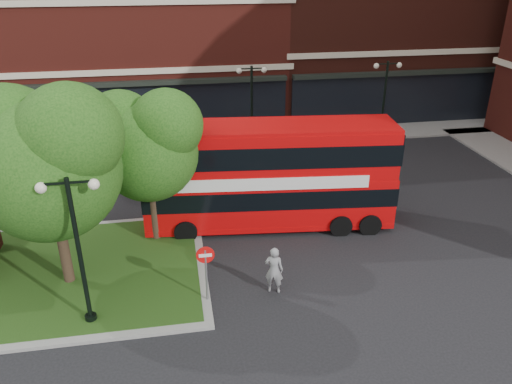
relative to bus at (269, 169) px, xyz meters
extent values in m
plane|color=black|center=(-1.26, -5.56, -2.56)|extent=(120.00, 120.00, 0.00)
cube|color=slate|center=(-1.26, 10.94, -2.50)|extent=(44.00, 3.00, 0.12)
cube|color=maroon|center=(-9.26, 18.44, 4.44)|extent=(26.00, 12.00, 14.00)
cube|color=gray|center=(-9.26, -2.56, -2.50)|extent=(12.60, 7.60, 0.12)
cube|color=#19380F|center=(-9.26, -2.56, -2.49)|extent=(12.00, 7.00, 0.15)
cylinder|color=#2D2116|center=(-7.76, -3.06, -0.60)|extent=(0.36, 0.36, 3.92)
sphere|color=#184310|center=(-7.76, -3.06, 1.78)|extent=(4.60, 4.60, 4.60)
sphere|color=#184310|center=(-8.91, -2.37, 2.69)|extent=(3.45, 3.45, 3.45)
sphere|color=#184310|center=(-6.84, -3.52, 3.04)|extent=(3.22, 3.22, 3.22)
cylinder|color=#2D2116|center=(-4.76, -0.56, -0.83)|extent=(0.36, 0.36, 3.47)
sphere|color=#184310|center=(-4.76, -0.56, 1.28)|extent=(3.80, 3.80, 3.80)
sphere|color=#184310|center=(-5.71, 0.01, 2.09)|extent=(2.85, 2.85, 2.85)
sphere|color=#184310|center=(-4.00, -0.94, 2.40)|extent=(2.66, 2.66, 2.66)
cylinder|color=black|center=(-6.76, -5.36, -0.06)|extent=(0.14, 0.14, 5.00)
cylinder|color=black|center=(-6.76, -5.36, -2.41)|extent=(0.36, 0.36, 0.30)
cube|color=black|center=(-6.76, -5.36, 2.29)|extent=(1.40, 0.06, 0.06)
sphere|color=#F2EACC|center=(-7.46, -5.36, 2.19)|extent=(0.32, 0.32, 0.32)
sphere|color=#F2EACC|center=(-6.06, -5.36, 2.19)|extent=(0.32, 0.32, 0.32)
cylinder|color=black|center=(0.74, 8.94, -0.06)|extent=(0.14, 0.14, 5.00)
cylinder|color=black|center=(0.74, 8.94, -2.41)|extent=(0.36, 0.36, 0.30)
cube|color=black|center=(0.74, 8.94, 2.29)|extent=(1.40, 0.06, 0.06)
sphere|color=#F2EACC|center=(0.04, 8.94, 2.19)|extent=(0.32, 0.32, 0.32)
sphere|color=#F2EACC|center=(1.44, 8.94, 2.19)|extent=(0.32, 0.32, 0.32)
cylinder|color=black|center=(8.74, 8.94, -0.06)|extent=(0.14, 0.14, 5.00)
cylinder|color=black|center=(8.74, 8.94, -2.41)|extent=(0.36, 0.36, 0.30)
cube|color=black|center=(8.74, 8.94, 2.29)|extent=(1.40, 0.06, 0.06)
sphere|color=#F2EACC|center=(8.04, 8.94, 2.19)|extent=(0.32, 0.32, 0.32)
sphere|color=#F2EACC|center=(9.44, 8.94, 2.19)|extent=(0.32, 0.32, 0.32)
cube|color=#BF0709|center=(0.00, 0.00, -1.17)|extent=(10.42, 3.32, 1.95)
cube|color=#BF0709|center=(0.00, 0.00, 0.79)|extent=(10.31, 3.29, 1.95)
cube|color=black|center=(0.00, 0.00, 0.88)|extent=(10.42, 3.32, 0.88)
cube|color=silver|center=(-0.12, -1.18, -0.15)|extent=(7.64, 0.79, 0.51)
imported|color=gray|center=(-0.76, -4.73, -1.70)|extent=(0.74, 0.61, 1.73)
imported|color=#B1B4B9|center=(-3.79, 8.94, -1.93)|extent=(3.88, 1.96, 1.27)
imported|color=silver|center=(1.74, 8.94, -1.95)|extent=(3.87, 1.72, 1.23)
cylinder|color=slate|center=(-3.06, -4.94, -1.55)|extent=(0.07, 0.07, 2.03)
cylinder|color=red|center=(-3.06, -4.94, -0.71)|extent=(0.59, 0.06, 0.59)
cube|color=white|center=(-3.06, -4.94, -0.71)|extent=(0.42, 0.05, 0.11)
camera|label=1|loc=(-3.77, -18.53, 7.91)|focal=35.00mm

